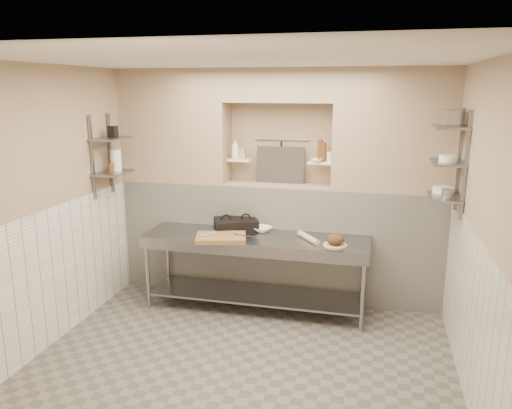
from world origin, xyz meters
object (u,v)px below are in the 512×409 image
(cutting_board, at_px, (221,238))
(bottle_soap, at_px, (235,149))
(mixing_bowl, at_px, (262,229))
(rolling_pin, at_px, (308,238))
(bread_loaf, at_px, (335,239))
(bowl_alcove, at_px, (316,160))
(prep_table, at_px, (255,258))
(panini_press, at_px, (236,225))
(jug_left, at_px, (116,160))

(cutting_board, distance_m, bottle_soap, 1.17)
(cutting_board, relative_size, mixing_bowl, 2.30)
(mixing_bowl, bearing_deg, rolling_pin, -20.25)
(bread_loaf, height_order, bottle_soap, bottle_soap)
(rolling_pin, height_order, bowl_alcove, bowl_alcove)
(bread_loaf, distance_m, bottle_soap, 1.69)
(rolling_pin, distance_m, bowl_alcove, 0.95)
(prep_table, bearing_deg, cutting_board, -149.54)
(panini_press, xyz_separation_m, bowl_alcove, (0.91, 0.30, 0.77))
(bottle_soap, height_order, bowl_alcove, bottle_soap)
(bottle_soap, height_order, jug_left, bottle_soap)
(prep_table, height_order, bowl_alcove, bowl_alcove)
(panini_press, relative_size, bread_loaf, 3.15)
(panini_press, distance_m, rolling_pin, 0.92)
(prep_table, relative_size, bowl_alcove, 19.32)
(rolling_pin, bearing_deg, jug_left, -178.52)
(jug_left, bearing_deg, prep_table, 1.82)
(mixing_bowl, xyz_separation_m, jug_left, (-1.71, -0.28, 0.81))
(bottle_soap, bearing_deg, prep_table, -53.96)
(mixing_bowl, distance_m, rolling_pin, 0.63)
(mixing_bowl, height_order, bread_loaf, bread_loaf)
(bread_loaf, xyz_separation_m, jug_left, (-2.61, 0.07, 0.77))
(bread_loaf, bearing_deg, panini_press, 164.74)
(cutting_board, relative_size, bowl_alcove, 4.12)
(cutting_board, bearing_deg, bowl_alcove, 36.74)
(cutting_board, bearing_deg, bottle_soap, 92.55)
(panini_press, bearing_deg, prep_table, -60.49)
(cutting_board, xyz_separation_m, jug_left, (-1.34, 0.15, 0.81))
(mixing_bowl, distance_m, bottle_soap, 1.04)
(prep_table, distance_m, mixing_bowl, 0.36)
(prep_table, relative_size, panini_press, 4.28)
(panini_press, relative_size, rolling_pin, 1.47)
(rolling_pin, bearing_deg, prep_table, -179.46)
(bread_loaf, distance_m, jug_left, 2.72)
(bowl_alcove, bearing_deg, mixing_bowl, -153.75)
(mixing_bowl, height_order, jug_left, jug_left)
(cutting_board, relative_size, bottle_soap, 2.25)
(panini_press, xyz_separation_m, mixing_bowl, (0.31, 0.01, -0.04))
(mixing_bowl, distance_m, bowl_alcove, 1.04)
(jug_left, bearing_deg, cutting_board, -6.47)
(cutting_board, distance_m, rolling_pin, 0.98)
(cutting_board, relative_size, jug_left, 2.18)
(rolling_pin, bearing_deg, bread_loaf, -21.71)
(cutting_board, distance_m, jug_left, 1.57)
(cutting_board, bearing_deg, bread_loaf, 3.88)
(bread_loaf, bearing_deg, bottle_soap, 153.76)
(prep_table, xyz_separation_m, mixing_bowl, (0.02, 0.22, 0.29))
(cutting_board, distance_m, bread_loaf, 1.27)
(prep_table, bearing_deg, mixing_bowl, 84.52)
(panini_press, bearing_deg, bottle_soap, 81.57)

